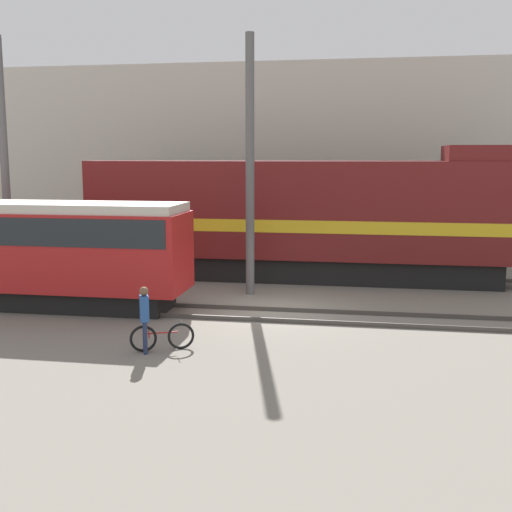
# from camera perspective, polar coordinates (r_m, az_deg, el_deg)

# --- Properties ---
(ground_plane) EXTENTS (120.00, 120.00, 0.00)m
(ground_plane) POSITION_cam_1_polar(r_m,az_deg,el_deg) (21.34, 1.58, -4.97)
(ground_plane) COLOR slate
(track_near) EXTENTS (60.00, 1.50, 0.14)m
(track_near) POSITION_cam_1_polar(r_m,az_deg,el_deg) (20.69, 1.32, -5.21)
(track_near) COLOR #47423D
(track_near) RESTS_ON ground
(track_far) EXTENTS (60.00, 1.51, 0.14)m
(track_far) POSITION_cam_1_polar(r_m,az_deg,el_deg) (26.99, 3.37, -1.88)
(track_far) COLOR #47423D
(track_far) RESTS_ON ground
(building_backdrop) EXTENTS (46.86, 6.00, 9.70)m
(building_backdrop) POSITION_cam_1_polar(r_m,az_deg,el_deg) (35.04, 5.04, 8.43)
(building_backdrop) COLOR beige
(building_backdrop) RESTS_ON ground
(freight_locomotive) EXTENTS (17.50, 3.04, 5.51)m
(freight_locomotive) POSITION_cam_1_polar(r_m,az_deg,el_deg) (26.61, 4.06, 3.41)
(freight_locomotive) COLOR black
(freight_locomotive) RESTS_ON ground
(streetcar) EXTENTS (9.95, 2.54, 3.58)m
(streetcar) POSITION_cam_1_polar(r_m,az_deg,el_deg) (22.80, -18.54, 0.71)
(streetcar) COLOR black
(streetcar) RESTS_ON ground
(bicycle) EXTENTS (1.59, 0.79, 0.78)m
(bicycle) POSITION_cam_1_polar(r_m,az_deg,el_deg) (17.28, -8.33, -7.16)
(bicycle) COLOR black
(bicycle) RESTS_ON ground
(person) EXTENTS (0.35, 0.42, 1.78)m
(person) POSITION_cam_1_polar(r_m,az_deg,el_deg) (16.92, -9.89, -5.00)
(person) COLOR #232D4C
(person) RESTS_ON ground
(utility_pole_center) EXTENTS (0.32, 0.32, 9.62)m
(utility_pole_center) POSITION_cam_1_polar(r_m,az_deg,el_deg) (26.97, -21.45, 7.65)
(utility_pole_center) COLOR #595959
(utility_pole_center) RESTS_ON ground
(utility_pole_right) EXTENTS (0.32, 0.32, 9.42)m
(utility_pole_right) POSITION_cam_1_polar(r_m,az_deg,el_deg) (23.49, -0.54, 7.92)
(utility_pole_right) COLOR #595959
(utility_pole_right) RESTS_ON ground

